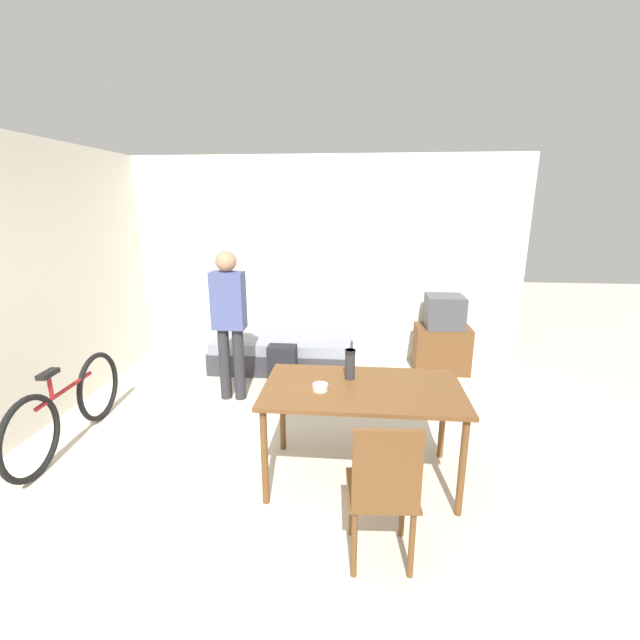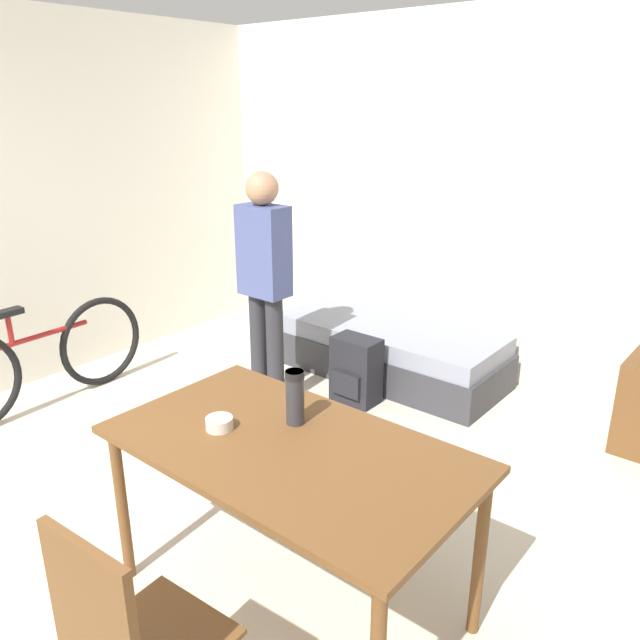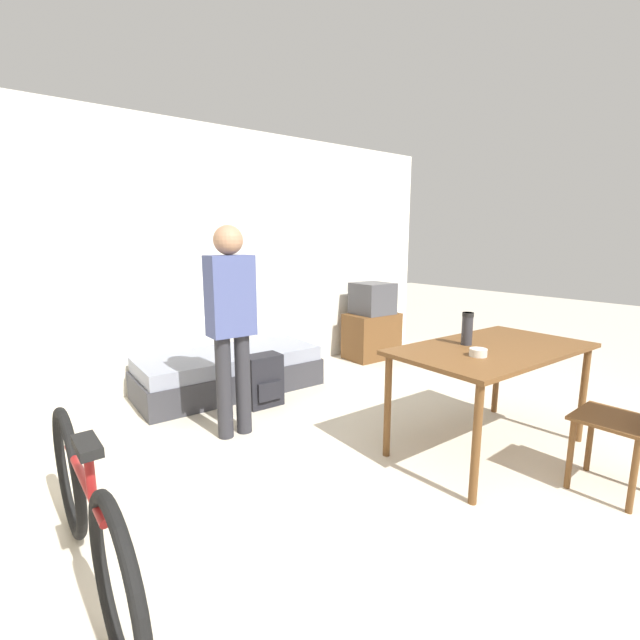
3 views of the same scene
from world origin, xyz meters
name	(u,v)px [view 2 (image 2 of 3)]	position (x,y,z in m)	size (l,w,h in m)	color
wall_back	(460,199)	(0.00, 3.67, 1.35)	(5.63, 0.06, 2.70)	silver
wall_left	(70,198)	(-2.34, 1.82, 1.35)	(0.06, 4.64, 2.70)	silver
daybed	(388,350)	(-0.28, 3.17, 0.20)	(1.82, 0.77, 0.41)	#333338
dining_table	(289,463)	(0.74, 0.91, 0.70)	(1.48, 0.83, 0.78)	brown
bicycle	(40,360)	(-1.84, 1.16, 0.35)	(0.12, 1.65, 0.77)	black
person_standing	(265,274)	(-0.67, 2.22, 0.95)	(0.34, 0.22, 1.64)	#28282D
thermos_flask	(295,395)	(0.64, 1.06, 0.91)	(0.08, 0.08, 0.24)	#2D2D33
mate_bowl	(219,423)	(0.43, 0.82, 0.80)	(0.11, 0.11, 0.05)	beige
backpack	(356,370)	(-0.19, 2.63, 0.24)	(0.33, 0.24, 0.49)	black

